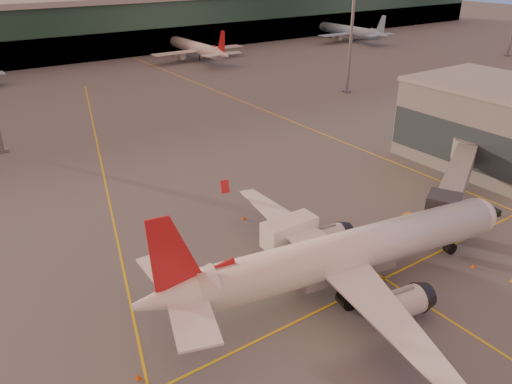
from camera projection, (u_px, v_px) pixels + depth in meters
ground at (388, 325)px, 44.49m from camera, size 600.00×600.00×0.00m
taxi_markings at (124, 177)px, 73.65m from camera, size 100.12×173.00×0.01m
terminal at (20, 33)px, 145.64m from camera, size 400.00×20.00×17.60m
gate_building at (490, 123)px, 76.60m from camera, size 18.40×22.40×12.60m
mast_east_near at (352, 27)px, 112.22m from camera, size 2.40×2.40×25.60m
main_airplane at (343, 255)px, 47.62m from camera, size 39.45×35.77×11.95m
jet_bridge at (458, 174)px, 64.59m from camera, size 23.04×13.94×5.90m
catering_truck at (290, 236)px, 53.24m from camera, size 5.98×2.75×4.62m
pushback_tug at (409, 222)px, 60.15m from camera, size 3.15×1.92×1.55m
cone_nose at (468, 227)px, 59.82m from camera, size 0.47×0.47×0.60m
cone_tail at (138, 376)px, 38.70m from camera, size 0.43×0.43×0.55m
cone_wing_left at (244, 217)px, 62.00m from camera, size 0.44×0.44×0.56m
cone_fwd at (474, 265)px, 52.46m from camera, size 0.40×0.40×0.51m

